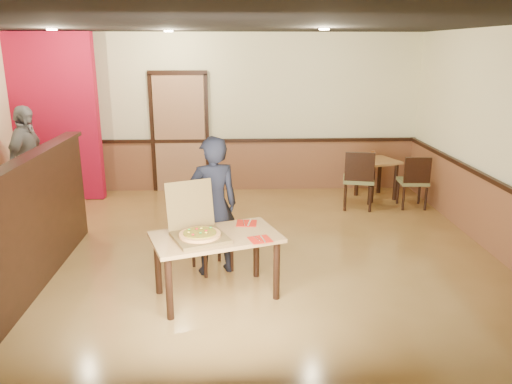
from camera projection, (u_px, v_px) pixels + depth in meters
floor at (221, 269)px, 5.96m from camera, size 7.00×7.00×0.00m
ceiling at (215, 22)px, 5.18m from camera, size 7.00×7.00×0.00m
wall_back at (224, 114)px, 8.92m from camera, size 7.00×0.00×7.00m
wainscot_back at (225, 166)px, 9.16m from camera, size 7.00×0.04×0.90m
chair_rail_back at (225, 141)px, 9.01m from camera, size 7.00×0.06×0.06m
wainscot_right at (510, 229)px, 5.97m from camera, size 0.04×7.00×0.90m
back_door at (180, 134)px, 8.95m from camera, size 0.90×0.06×2.10m
booth_partition at (37, 219)px, 5.48m from camera, size 0.20×3.10×1.44m
red_accent_panel at (50, 118)px, 8.33m from camera, size 1.60×0.20×2.78m
spot_a at (52, 29)px, 6.82m from camera, size 0.14×0.14×0.02m
spot_b at (169, 31)px, 7.55m from camera, size 0.14×0.14×0.02m
spot_c at (324, 29)px, 6.68m from camera, size 0.14×0.14×0.02m
main_table at (216, 245)px, 5.16m from camera, size 1.45×1.11×0.69m
diner_chair at (210, 232)px, 5.89m from camera, size 0.56×0.56×0.83m
side_chair_left at (359, 178)px, 8.02m from camera, size 0.57×0.57×0.97m
side_chair_right at (414, 180)px, 8.07m from camera, size 0.46×0.46×0.88m
side_table at (377, 169)px, 8.64m from camera, size 0.80×0.80×0.68m
diner at (213, 206)px, 5.66m from camera, size 0.68×0.55×1.62m
passerby at (28, 162)px, 7.65m from camera, size 0.51×1.04×1.71m
pizza_box at (198, 231)px, 5.05m from camera, size 0.69×0.74×0.53m
pizza at (200, 235)px, 5.00m from camera, size 0.54×0.54×0.03m
napkin_near at (260, 239)px, 5.01m from camera, size 0.27×0.27×0.01m
napkin_far at (247, 223)px, 5.47m from camera, size 0.24×0.24×0.01m
condiment at (373, 156)px, 8.53m from camera, size 0.07×0.07×0.16m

